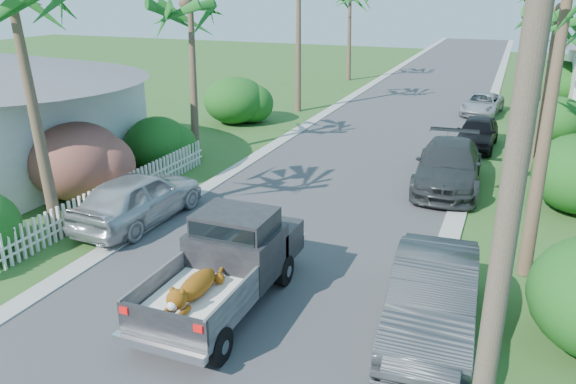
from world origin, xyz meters
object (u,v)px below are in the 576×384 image
at_px(parked_car_rn, 432,299).
at_px(parked_car_rf, 477,133).
at_px(parked_car_rd, 482,104).
at_px(palm_r_b, 559,12).
at_px(palm_l_b, 189,4).
at_px(utility_pole_c, 525,27).
at_px(utility_pole_a, 510,206).
at_px(utility_pole_d, 526,15).
at_px(pickup_truck, 231,259).
at_px(parked_car_ln, 139,198).
at_px(utility_pole_b, 522,55).
at_px(parked_car_rm, 448,166).

bearing_deg(parked_car_rn, parked_car_rf, 87.15).
height_order(parked_car_rd, palm_r_b, palm_r_b).
bearing_deg(palm_l_b, utility_pole_c, 52.22).
xyz_separation_m(utility_pole_a, utility_pole_d, (0.00, 45.00, 0.00)).
height_order(utility_pole_a, utility_pole_d, same).
bearing_deg(utility_pole_c, utility_pole_a, -90.00).
relative_size(parked_car_rf, utility_pole_a, 0.45).
bearing_deg(pickup_truck, utility_pole_c, 77.90).
height_order(parked_car_rd, parked_car_ln, parked_car_ln).
height_order(pickup_truck, utility_pole_b, utility_pole_b).
bearing_deg(pickup_truck, parked_car_rd, 80.42).
bearing_deg(parked_car_ln, utility_pole_c, -111.13).
distance_m(palm_l_b, utility_pole_a, 18.77).
bearing_deg(parked_car_rd, parked_car_ln, -106.77).
bearing_deg(palm_r_b, parked_car_rn, -99.52).
bearing_deg(utility_pole_a, palm_r_b, 86.63).
distance_m(parked_car_rn, parked_car_rd, 22.73).
relative_size(parked_car_rf, palm_r_b, 0.56).
bearing_deg(parked_car_rn, utility_pole_c, 83.66).
height_order(parked_car_rf, palm_l_b, palm_l_b).
relative_size(palm_r_b, utility_pole_a, 0.80).
height_order(parked_car_rf, parked_car_rd, parked_car_rf).
distance_m(parked_car_rn, utility_pole_c, 25.96).
distance_m(pickup_truck, parked_car_rm, 10.44).
distance_m(utility_pole_c, utility_pole_d, 15.00).
bearing_deg(parked_car_rn, utility_pole_b, 80.15).
distance_m(pickup_truck, parked_car_rd, 23.38).
relative_size(parked_car_rm, parked_car_rf, 1.35).
xyz_separation_m(palm_r_b, utility_pole_a, (-1.00, -17.00, -1.35)).
bearing_deg(parked_car_rd, palm_l_b, -123.07).
bearing_deg(pickup_truck, parked_car_rn, 4.28).
relative_size(parked_car_rm, parked_car_rd, 1.32).
distance_m(parked_car_rm, parked_car_rf, 5.86).
xyz_separation_m(pickup_truck, utility_pole_a, (5.57, -4.01, 3.59)).
xyz_separation_m(parked_car_rn, utility_pole_a, (1.12, -4.34, 3.81)).
bearing_deg(palm_r_b, pickup_truck, -116.83).
relative_size(palm_l_b, utility_pole_b, 0.82).
xyz_separation_m(utility_pole_b, utility_pole_c, (0.00, 15.00, 0.00)).
bearing_deg(utility_pole_d, parked_car_rm, -93.55).
height_order(palm_l_b, utility_pole_b, utility_pole_b).
xyz_separation_m(palm_r_b, utility_pole_b, (-1.00, -2.00, -1.35)).
height_order(parked_car_rn, palm_r_b, palm_r_b).
relative_size(parked_car_rd, utility_pole_d, 0.46).
bearing_deg(palm_l_b, parked_car_rf, 27.06).
relative_size(parked_car_rm, utility_pole_d, 0.61).
height_order(parked_car_ln, utility_pole_d, utility_pole_d).
bearing_deg(parked_car_rd, parked_car_rn, -82.29).
xyz_separation_m(parked_car_rn, palm_r_b, (2.12, 12.66, 5.16)).
bearing_deg(parked_car_rd, pickup_truck, -93.28).
bearing_deg(parked_car_rm, parked_car_rf, 81.54).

